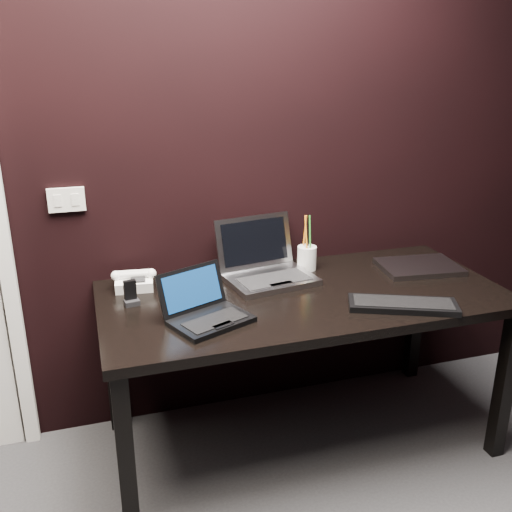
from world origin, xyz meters
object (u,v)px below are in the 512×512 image
object	(u,v)px
silver_laptop	(266,269)
pen_cup	(307,257)
mobile_phone	(131,295)
ext_keyboard	(403,305)
closed_laptop	(419,267)
desk_phone	(134,281)
netbook	(206,311)
desk	(303,309)

from	to	relation	value
silver_laptop	pen_cup	size ratio (longest dim) A/B	1.61
silver_laptop	mobile_phone	size ratio (longest dim) A/B	4.16
ext_keyboard	pen_cup	world-z (taller)	pen_cup
ext_keyboard	pen_cup	distance (m)	0.56
closed_laptop	pen_cup	distance (m)	0.53
desk_phone	pen_cup	distance (m)	0.80
desk_phone	mobile_phone	world-z (taller)	mobile_phone
netbook	desk_phone	distance (m)	0.46
netbook	closed_laptop	xyz separation A→B (m)	(1.07, 0.23, -0.02)
desk	desk_phone	xyz separation A→B (m)	(-0.68, 0.26, 0.11)
pen_cup	ext_keyboard	bearing A→B (deg)	-68.47
desk_phone	desk	bearing A→B (deg)	-21.14
closed_laptop	desk_phone	bearing A→B (deg)	172.87
desk	silver_laptop	xyz separation A→B (m)	(-0.10, 0.20, 0.13)
closed_laptop	mobile_phone	size ratio (longest dim) A/B	3.83
pen_cup	desk_phone	bearing A→B (deg)	179.68
pen_cup	netbook	bearing A→B (deg)	-145.42
silver_laptop	desk_phone	xyz separation A→B (m)	(-0.58, 0.07, -0.01)
netbook	closed_laptop	bearing A→B (deg)	12.35
silver_laptop	closed_laptop	size ratio (longest dim) A/B	1.09
closed_laptop	desk_phone	size ratio (longest dim) A/B	1.98
netbook	silver_laptop	world-z (taller)	silver_laptop
desk_phone	silver_laptop	bearing A→B (deg)	-6.52
desk_phone	ext_keyboard	bearing A→B (deg)	-27.51
desk_phone	mobile_phone	size ratio (longest dim) A/B	1.94
silver_laptop	desk_phone	bearing A→B (deg)	173.48
silver_laptop	pen_cup	distance (m)	0.23
desk	closed_laptop	bearing A→B (deg)	9.13
desk	mobile_phone	distance (m)	0.72
netbook	closed_laptop	distance (m)	1.10
silver_laptop	mobile_phone	bearing A→B (deg)	-170.87
netbook	mobile_phone	xyz separation A→B (m)	(-0.26, 0.23, 0.00)
netbook	mobile_phone	world-z (taller)	netbook
desk	silver_laptop	size ratio (longest dim) A/B	4.05
desk	netbook	bearing A→B (deg)	-163.38
desk	silver_laptop	distance (m)	0.26
desk	netbook	distance (m)	0.49
netbook	mobile_phone	size ratio (longest dim) A/B	3.58
ext_keyboard	desk_phone	size ratio (longest dim) A/B	2.29
silver_laptop	pen_cup	xyz separation A→B (m)	(0.22, 0.06, 0.01)
desk	ext_keyboard	distance (m)	0.42
pen_cup	mobile_phone	bearing A→B (deg)	-169.11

